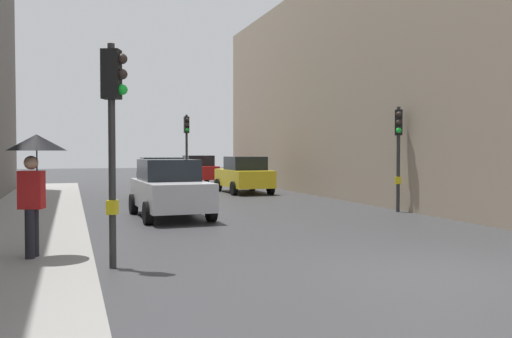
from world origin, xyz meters
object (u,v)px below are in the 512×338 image
at_px(traffic_light_near_right, 113,114).
at_px(pedestrian_with_umbrella, 35,161).
at_px(car_red_sedan, 198,170).
at_px(car_green_estate, 162,179).
at_px(car_yellow_taxi, 244,175).
at_px(car_silver_hatchback, 170,189).
at_px(traffic_light_mid_street, 398,139).
at_px(traffic_light_far_median, 187,138).

height_order(traffic_light_near_right, pedestrian_with_umbrella, traffic_light_near_right).
xyz_separation_m(car_red_sedan, pedestrian_with_umbrella, (-8.06, -23.00, 0.96)).
bearing_deg(car_green_estate, car_yellow_taxi, 31.81).
bearing_deg(car_red_sedan, car_silver_hatchback, -105.53).
distance_m(car_silver_hatchback, pedestrian_with_umbrella, 7.21).
distance_m(traffic_light_near_right, car_green_estate, 13.18).
height_order(traffic_light_mid_street, car_silver_hatchback, traffic_light_mid_street).
bearing_deg(traffic_light_mid_street, traffic_light_far_median, 110.87).
bearing_deg(car_yellow_taxi, traffic_light_mid_street, -76.43).
xyz_separation_m(traffic_light_near_right, pedestrian_with_umbrella, (-1.27, 0.57, -0.80)).
distance_m(traffic_light_near_right, car_red_sedan, 24.60).
bearing_deg(traffic_light_near_right, traffic_light_mid_street, 31.64).
relative_size(car_green_estate, car_silver_hatchback, 1.00).
xyz_separation_m(traffic_light_far_median, pedestrian_with_umbrella, (-6.22, -17.39, -0.84)).
bearing_deg(traffic_light_mid_street, car_green_estate, 134.40).
height_order(car_yellow_taxi, car_silver_hatchback, same).
height_order(traffic_light_near_right, car_yellow_taxi, traffic_light_near_right).
height_order(car_green_estate, car_silver_hatchback, same).
distance_m(car_yellow_taxi, car_silver_hatchback, 10.02).
relative_size(traffic_light_mid_street, car_green_estate, 0.81).
bearing_deg(car_silver_hatchback, car_yellow_taxi, 59.38).
bearing_deg(car_green_estate, traffic_light_far_median, 68.02).
xyz_separation_m(car_yellow_taxi, pedestrian_with_umbrella, (-8.52, -14.90, 0.96)).
bearing_deg(pedestrian_with_umbrella, car_red_sedan, 70.69).
relative_size(car_yellow_taxi, car_silver_hatchback, 0.99).
xyz_separation_m(traffic_light_far_median, traffic_light_mid_street, (4.60, -12.08, -0.28)).
bearing_deg(traffic_light_mid_street, car_red_sedan, 98.89).
xyz_separation_m(traffic_light_near_right, car_silver_hatchback, (2.14, 6.85, -1.77)).
bearing_deg(pedestrian_with_umbrella, traffic_light_far_median, 70.31).
height_order(traffic_light_far_median, pedestrian_with_umbrella, traffic_light_far_median).
bearing_deg(car_green_estate, car_red_sedan, 69.99).
height_order(traffic_light_mid_street, car_green_estate, traffic_light_mid_street).
height_order(traffic_light_near_right, car_red_sedan, traffic_light_near_right).
distance_m(traffic_light_mid_street, traffic_light_near_right, 11.23).
xyz_separation_m(car_red_sedan, car_silver_hatchback, (-4.65, -16.72, 0.00)).
bearing_deg(car_silver_hatchback, traffic_light_near_right, -107.36).
bearing_deg(car_green_estate, traffic_light_mid_street, -45.60).
bearing_deg(car_red_sedan, car_green_estate, -110.01).
distance_m(traffic_light_mid_street, car_yellow_taxi, 9.98).
distance_m(car_green_estate, car_red_sedan, 11.53).
relative_size(traffic_light_mid_street, traffic_light_near_right, 0.91).
relative_size(traffic_light_mid_street, car_silver_hatchback, 0.82).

